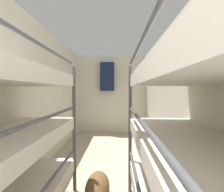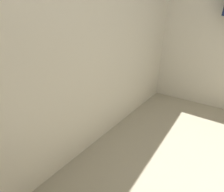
{
  "view_description": "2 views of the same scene",
  "coord_description": "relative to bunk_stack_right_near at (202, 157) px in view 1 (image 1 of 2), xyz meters",
  "views": [
    {
      "loc": [
        0.2,
        0.49,
        1.34
      ],
      "look_at": [
        0.07,
        4.29,
        1.22
      ],
      "focal_mm": 24.0,
      "sensor_mm": 36.0,
      "label": 1
    },
    {
      "loc": [
        -0.14,
        2.58,
        1.19
      ],
      "look_at": [
        -0.67,
        3.28,
        0.79
      ],
      "focal_mm": 24.0,
      "sensor_mm": 36.0,
      "label": 2
    }
  ],
  "objects": [
    {
      "name": "wall_left",
      "position": [
        -1.89,
        1.24,
        0.32
      ],
      "size": [
        0.06,
        5.49,
        2.5
      ],
      "color": "beige",
      "rests_on": "ground_plane"
    },
    {
      "name": "hanging_coat",
      "position": [
        -0.86,
        3.81,
        0.87
      ],
      "size": [
        0.44,
        0.12,
        0.9
      ],
      "color": "#192347"
    },
    {
      "name": "duffel_bag",
      "position": [
        -0.78,
        0.86,
        -0.78
      ],
      "size": [
        0.3,
        0.54,
        0.3
      ],
      "color": "brown",
      "rests_on": "ground_plane"
    },
    {
      "name": "wall_right",
      "position": [
        0.41,
        1.24,
        0.32
      ],
      "size": [
        0.06,
        5.49,
        2.5
      ],
      "color": "beige",
      "rests_on": "ground_plane"
    },
    {
      "name": "wall_back",
      "position": [
        -0.74,
        3.96,
        0.32
      ],
      "size": [
        2.35,
        0.06,
        2.5
      ],
      "color": "beige",
      "rests_on": "ground_plane"
    },
    {
      "name": "bunk_stack_right_near",
      "position": [
        0.0,
        0.0,
        0.0
      ],
      "size": [
        0.77,
        1.93,
        1.7
      ],
      "color": "#4C4C51",
      "rests_on": "ground_plane"
    }
  ]
}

